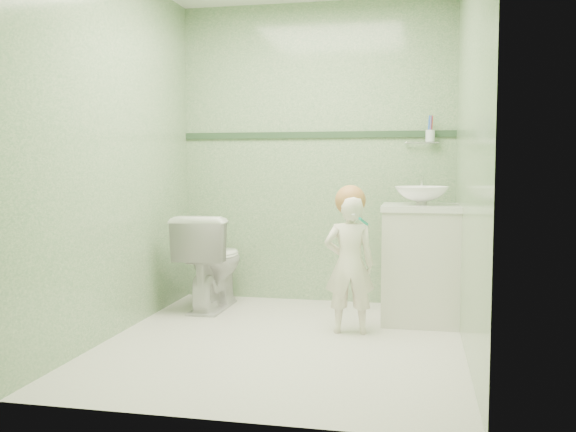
# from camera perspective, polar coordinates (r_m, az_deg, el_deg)

# --- Properties ---
(ground) EXTENTS (2.50, 2.50, 0.00)m
(ground) POSITION_cam_1_polar(r_m,az_deg,el_deg) (4.00, -0.44, -11.38)
(ground) COLOR white
(ground) RESTS_ON ground
(room_shell) EXTENTS (2.50, 2.54, 2.40)m
(room_shell) POSITION_cam_1_polar(r_m,az_deg,el_deg) (3.85, -0.46, 6.07)
(room_shell) COLOR #75A273
(room_shell) RESTS_ON ground
(trim_stripe) EXTENTS (2.20, 0.02, 0.05)m
(trim_stripe) POSITION_cam_1_polar(r_m,az_deg,el_deg) (5.07, 2.52, 7.40)
(trim_stripe) COLOR #2B462D
(trim_stripe) RESTS_ON room_shell
(vanity) EXTENTS (0.52, 0.50, 0.80)m
(vanity) POSITION_cam_1_polar(r_m,az_deg,el_deg) (4.51, 11.98, -4.44)
(vanity) COLOR silver
(vanity) RESTS_ON ground
(counter) EXTENTS (0.54, 0.52, 0.04)m
(counter) POSITION_cam_1_polar(r_m,az_deg,el_deg) (4.47, 12.07, 0.76)
(counter) COLOR white
(counter) RESTS_ON vanity
(basin) EXTENTS (0.37, 0.37, 0.13)m
(basin) POSITION_cam_1_polar(r_m,az_deg,el_deg) (4.46, 12.08, 1.84)
(basin) COLOR white
(basin) RESTS_ON counter
(faucet) EXTENTS (0.03, 0.13, 0.18)m
(faucet) POSITION_cam_1_polar(r_m,az_deg,el_deg) (4.65, 12.09, 2.92)
(faucet) COLOR silver
(faucet) RESTS_ON counter
(cup_holder) EXTENTS (0.26, 0.07, 0.21)m
(cup_holder) POSITION_cam_1_polar(r_m,az_deg,el_deg) (4.95, 12.75, 7.16)
(cup_holder) COLOR silver
(cup_holder) RESTS_ON room_shell
(toilet) EXTENTS (0.42, 0.72, 0.74)m
(toilet) POSITION_cam_1_polar(r_m,az_deg,el_deg) (4.87, -7.01, -4.10)
(toilet) COLOR white
(toilet) RESTS_ON ground
(toddler) EXTENTS (0.36, 0.27, 0.91)m
(toddler) POSITION_cam_1_polar(r_m,az_deg,el_deg) (4.13, 5.63, -4.42)
(toddler) COLOR white
(toddler) RESTS_ON ground
(hair_cap) EXTENTS (0.20, 0.20, 0.20)m
(hair_cap) POSITION_cam_1_polar(r_m,az_deg,el_deg) (4.11, 5.71, 1.42)
(hair_cap) COLOR #B57840
(hair_cap) RESTS_ON toddler
(teal_toothbrush) EXTENTS (0.11, 0.14, 0.08)m
(teal_toothbrush) POSITION_cam_1_polar(r_m,az_deg,el_deg) (3.98, 6.81, -0.44)
(teal_toothbrush) COLOR #099678
(teal_toothbrush) RESTS_ON toddler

